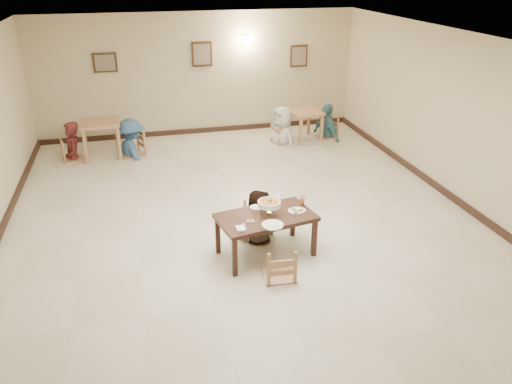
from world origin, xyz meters
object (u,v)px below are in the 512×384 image
object	(u,v)px
main_diner	(256,191)
curry_warmer	(269,204)
bg_table_right	(305,117)
chair_far	(255,208)
bg_diner_d	(328,104)
bg_diner_b	(129,119)
bg_chair_lr	(131,133)
bg_diner_c	(282,107)
main_table	(266,220)
bg_diner_a	(68,122)
bg_chair_ll	(71,139)
bg_chair_rl	(282,124)
bg_chair_rr	(327,119)
bg_table_left	(100,127)
chair_near	(279,247)
drink_glass	(302,201)

from	to	relation	value
main_diner	curry_warmer	world-z (taller)	main_diner
curry_warmer	bg_table_right	bearing A→B (deg)	65.17
chair_far	bg_diner_d	bearing A→B (deg)	75.67
main_diner	bg_diner_b	distance (m)	4.71
bg_chair_lr	bg_diner_c	distance (m)	3.62
bg_diner_d	main_table	bearing A→B (deg)	134.39
curry_warmer	bg_diner_a	size ratio (longest dim) A/B	0.22
bg_diner_c	curry_warmer	bearing A→B (deg)	-44.00
bg_chair_ll	bg_chair_rl	distance (m)	4.90
chair_far	bg_chair_rl	xyz separation A→B (m)	(1.75, 4.32, -0.04)
bg_chair_rl	bg_chair_rr	bearing A→B (deg)	-103.98
bg_chair_ll	bg_chair_lr	xyz separation A→B (m)	(1.30, -0.06, 0.06)
main_table	bg_diner_b	distance (m)	5.22
bg_chair_ll	bg_chair_rl	world-z (taller)	bg_chair_ll
chair_far	bg_chair_rr	world-z (taller)	chair_far
curry_warmer	bg_table_left	distance (m)	5.55
bg_diner_c	bg_diner_d	xyz separation A→B (m)	(1.21, 0.09, -0.03)
bg_chair_rl	bg_chair_ll	bearing A→B (deg)	71.65
bg_chair_rl	bg_diner_a	world-z (taller)	bg_diner_a
curry_warmer	main_diner	bearing A→B (deg)	97.74
chair_near	bg_diner_d	bearing A→B (deg)	-112.68
main_table	bg_chair_rl	size ratio (longest dim) A/B	1.70
main_table	bg_table_left	world-z (taller)	bg_table_left
drink_glass	bg_table_left	world-z (taller)	bg_table_left
bg_table_right	bg_chair_lr	distance (m)	4.21
main_table	bg_chair_lr	bearing A→B (deg)	100.29
main_table	bg_diner_c	bearing A→B (deg)	59.89
bg_table_left	bg_diner_b	world-z (taller)	bg_diner_b
bg_chair_rl	main_diner	bearing A→B (deg)	140.02
main_table	bg_diner_b	bearing A→B (deg)	100.29
drink_glass	bg_diner_d	world-z (taller)	bg_diner_d
bg_diner_a	bg_table_right	bearing A→B (deg)	79.36
main_table	drink_glass	size ratio (longest dim) A/B	10.03
bg_diner_d	bg_chair_rr	bearing A→B (deg)	-0.00
bg_table_right	bg_chair_rl	size ratio (longest dim) A/B	0.95
chair_near	bg_chair_rr	distance (m)	6.34
bg_table_left	bg_chair_lr	size ratio (longest dim) A/B	0.84
bg_chair_lr	bg_chair_rr	bearing A→B (deg)	72.22
bg_table_left	bg_diner_a	bearing A→B (deg)	-179.76
chair_near	bg_chair_ll	world-z (taller)	chair_near
bg_diner_c	bg_chair_rl	bearing A→B (deg)	-25.06
main_table	drink_glass	xyz separation A→B (m)	(0.62, 0.19, 0.15)
bg_chair_ll	bg_chair_lr	world-z (taller)	bg_chair_lr
chair_far	bg_chair_rl	world-z (taller)	chair_far
curry_warmer	bg_chair_ll	size ratio (longest dim) A/B	0.40
bg_table_right	bg_chair_rr	bearing A→B (deg)	4.02
curry_warmer	bg_table_right	xyz separation A→B (m)	(2.29, 4.94, -0.26)
chair_far	bg_diner_b	distance (m)	4.67
main_table	bg_table_right	bearing A→B (deg)	54.08
curry_warmer	drink_glass	size ratio (longest dim) A/B	2.47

